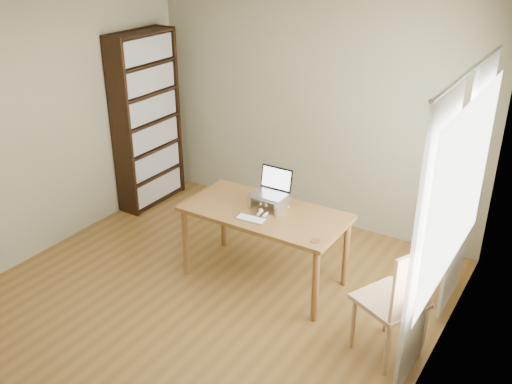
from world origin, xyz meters
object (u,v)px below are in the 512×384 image
Objects in this scene: laptop at (273,187)px; cat at (273,202)px; keyboard at (251,219)px; desk at (265,219)px; chair at (402,296)px; bookshelf at (147,121)px.

cat is (0.02, -0.03, -0.13)m from laptop.
keyboard is at bearing -98.31° from cat.
keyboard is (-0.01, -0.22, 0.10)m from desk.
laptop is 0.14m from cat.
laptop reaches higher than desk.
chair reaches higher than desk.
bookshelf is at bearing -172.81° from chair.
desk is 0.24m from keyboard.
keyboard is 0.34m from cat.
chair is (1.47, -0.52, -0.36)m from laptop.
bookshelf is 7.42× the size of keyboard.
bookshelf is 4.50× the size of cat.
bookshelf is 3.79m from chair.
bookshelf is 2.21m from laptop.
cat is (2.14, -0.66, -0.24)m from bookshelf.
keyboard is at bearing -161.26° from chair.
chair reaches higher than cat.
laptop is 0.31× the size of chair.
laptop is at bearing 127.87° from cat.
desk is 1.52m from chair.
bookshelf is at bearing 159.87° from desk.
keyboard is (2.10, -0.99, -0.29)m from bookshelf.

